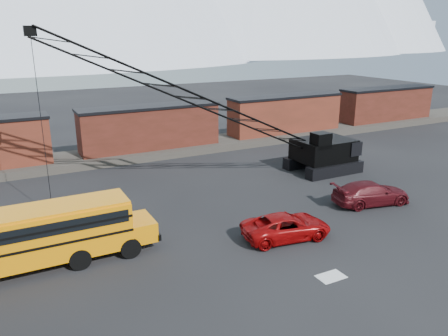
# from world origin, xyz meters

# --- Properties ---
(ground) EXTENTS (160.00, 160.00, 0.00)m
(ground) POSITION_xyz_m (0.00, 0.00, 0.00)
(ground) COLOR black
(ground) RESTS_ON ground
(gravel_berm) EXTENTS (120.00, 5.00, 0.70)m
(gravel_berm) POSITION_xyz_m (0.00, 22.00, 0.35)
(gravel_berm) COLOR #433D37
(gravel_berm) RESTS_ON ground
(boxcar_mid) EXTENTS (13.70, 3.10, 4.17)m
(boxcar_mid) POSITION_xyz_m (0.00, 22.00, 2.76)
(boxcar_mid) COLOR #521E17
(boxcar_mid) RESTS_ON gravel_berm
(boxcar_east_near) EXTENTS (13.70, 3.10, 4.17)m
(boxcar_east_near) POSITION_xyz_m (16.00, 22.00, 2.76)
(boxcar_east_near) COLOR #481F14
(boxcar_east_near) RESTS_ON gravel_berm
(boxcar_east_far) EXTENTS (13.70, 3.10, 4.17)m
(boxcar_east_far) POSITION_xyz_m (32.00, 22.00, 2.76)
(boxcar_east_far) COLOR #521E17
(boxcar_east_far) RESTS_ON gravel_berm
(snow_patch) EXTENTS (1.40, 0.90, 0.02)m
(snow_patch) POSITION_xyz_m (0.50, -4.00, 0.01)
(snow_patch) COLOR silver
(snow_patch) RESTS_ON ground
(school_bus) EXTENTS (11.65, 2.65, 3.19)m
(school_bus) POSITION_xyz_m (-12.15, 3.65, 1.79)
(school_bus) COLOR orange
(school_bus) RESTS_ON ground
(red_pickup) EXTENTS (5.56, 3.17, 1.46)m
(red_pickup) POSITION_xyz_m (1.04, 0.58, 0.73)
(red_pickup) COLOR #8E0608
(red_pickup) RESTS_ON ground
(maroon_suv) EXTENTS (5.87, 3.28, 1.61)m
(maroon_suv) POSITION_xyz_m (9.42, 2.23, 0.80)
(maroon_suv) COLOR #450C12
(maroon_suv) RESTS_ON ground
(crawler_crane) EXTENTS (25.50, 4.20, 12.13)m
(crawler_crane) POSITION_xyz_m (1.55, 10.25, 6.15)
(crawler_crane) COLOR black
(crawler_crane) RESTS_ON ground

